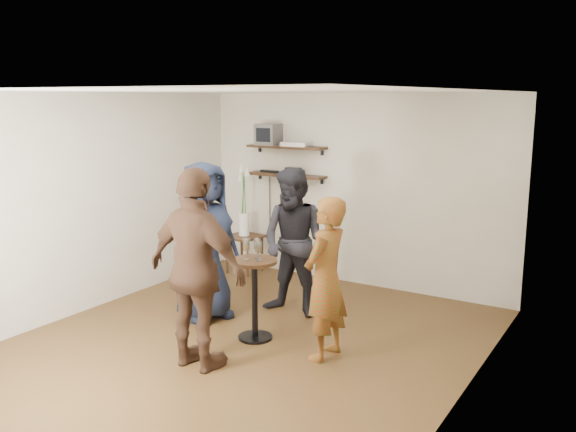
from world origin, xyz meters
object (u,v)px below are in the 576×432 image
object	(u,v)px
side_table	(244,241)
person_plaid	(326,279)
person_dark	(295,243)
person_navy	(205,241)
person_brown	(197,270)
radio	(293,171)
crt_monitor	(269,134)
dvd_deck	(297,144)
drinks_table	(255,288)

from	to	relation	value
side_table	person_plaid	distance (m)	3.18
person_dark	person_navy	distance (m)	1.04
person_navy	person_brown	distance (m)	1.32
side_table	person_brown	size ratio (longest dim) A/B	0.29
radio	person_brown	xyz separation A→B (m)	(0.83, -3.11, -0.56)
person_dark	person_navy	xyz separation A→B (m)	(-0.81, -0.64, 0.05)
radio	person_dark	bearing A→B (deg)	-58.13
crt_monitor	radio	size ratio (longest dim) A/B	1.45
person_navy	person_brown	size ratio (longest dim) A/B	0.96
person_plaid	person_brown	distance (m)	1.25
crt_monitor	dvd_deck	bearing A→B (deg)	0.00
crt_monitor	person_brown	xyz separation A→B (m)	(1.24, -3.11, -1.06)
side_table	radio	bearing A→B (deg)	20.74
crt_monitor	person_brown	distance (m)	3.51
person_dark	person_navy	bearing A→B (deg)	-142.86
side_table	person_dark	xyz separation A→B (m)	(1.55, -1.14, 0.41)
dvd_deck	person_dark	distance (m)	1.91
dvd_deck	person_dark	xyz separation A→B (m)	(0.81, -1.40, -1.02)
dvd_deck	person_navy	size ratio (longest dim) A/B	0.22
crt_monitor	radio	xyz separation A→B (m)	(0.41, 0.00, -0.50)
person_dark	person_brown	size ratio (longest dim) A/B	0.91
dvd_deck	person_brown	size ratio (longest dim) A/B	0.21
radio	side_table	size ratio (longest dim) A/B	0.40
side_table	drinks_table	size ratio (longest dim) A/B	0.64
side_table	person_plaid	size ratio (longest dim) A/B	0.34
person_plaid	person_dark	world-z (taller)	person_dark
side_table	drinks_table	world-z (taller)	drinks_table
side_table	person_dark	bearing A→B (deg)	-36.36
person_dark	person_brown	world-z (taller)	person_brown
person_plaid	person_brown	size ratio (longest dim) A/B	0.84
person_brown	person_plaid	bearing A→B (deg)	-133.93
dvd_deck	person_dark	bearing A→B (deg)	-59.75
dvd_deck	side_table	xyz separation A→B (m)	(-0.73, -0.26, -1.43)
radio	person_navy	distance (m)	2.13
radio	person_dark	xyz separation A→B (m)	(0.87, -1.40, -0.64)
dvd_deck	person_brown	world-z (taller)	dvd_deck
side_table	drinks_table	bearing A→B (deg)	-51.88
dvd_deck	radio	xyz separation A→B (m)	(-0.05, 0.00, -0.38)
dvd_deck	drinks_table	xyz separation A→B (m)	(0.83, -2.25, -1.34)
crt_monitor	radio	world-z (taller)	crt_monitor
person_plaid	dvd_deck	bearing A→B (deg)	-141.83
dvd_deck	person_navy	distance (m)	2.26
radio	person_plaid	size ratio (longest dim) A/B	0.14
drinks_table	person_brown	size ratio (longest dim) A/B	0.45
dvd_deck	person_plaid	xyz separation A→B (m)	(1.69, -2.28, -1.09)
crt_monitor	person_plaid	size ratio (longest dim) A/B	0.20
person_brown	drinks_table	bearing A→B (deg)	-90.00
radio	person_plaid	world-z (taller)	person_plaid
drinks_table	dvd_deck	bearing A→B (deg)	110.30
dvd_deck	side_table	world-z (taller)	dvd_deck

